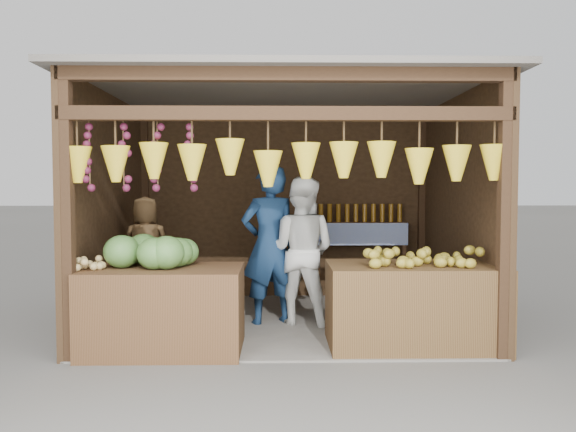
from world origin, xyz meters
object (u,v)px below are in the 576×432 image
object	(u,v)px
man_standing	(269,245)
counter_right	(414,306)
counter_left	(164,310)
woman_standing	(301,251)
vendor_seated	(146,247)

from	to	relation	value
man_standing	counter_right	bearing A→B (deg)	125.49
counter_left	counter_right	world-z (taller)	counter_right
counter_right	woman_standing	world-z (taller)	woman_standing
man_standing	vendor_seated	bearing A→B (deg)	-27.10
counter_left	woman_standing	xyz separation A→B (m)	(1.34, 1.05, 0.44)
counter_left	counter_right	xyz separation A→B (m)	(2.39, 0.09, 0.01)
counter_right	vendor_seated	distance (m)	3.08
man_standing	woman_standing	size ratio (longest dim) A/B	1.08
counter_right	vendor_seated	size ratio (longest dim) A/B	1.41
man_standing	woman_standing	distance (m)	0.37
man_standing	woman_standing	bearing A→B (deg)	162.00
man_standing	woman_standing	xyz separation A→B (m)	(0.36, 0.02, -0.06)
counter_left	vendor_seated	size ratio (longest dim) A/B	1.25
woman_standing	vendor_seated	world-z (taller)	woman_standing
counter_right	woman_standing	bearing A→B (deg)	137.64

